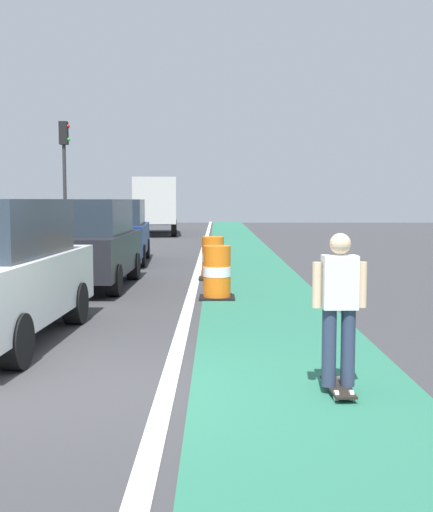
{
  "coord_description": "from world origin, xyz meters",
  "views": [
    {
      "loc": [
        1.43,
        -6.84,
        2.03
      ],
      "look_at": [
        1.47,
        3.78,
        1.1
      ],
      "focal_mm": 45.16,
      "sensor_mm": 36.0,
      "label": 1
    }
  ],
  "objects_px": {
    "parked_suv_third": "(115,231)",
    "delivery_truck_down_block": "(154,203)",
    "traffic_barrel_mid": "(211,259)",
    "traffic_light_corner": "(62,162)",
    "skateboarder_on_lane": "(337,308)",
    "traffic_barrel_front": "(215,273)",
    "parked_suv_second": "(87,243)"
  },
  "relations": [
    {
      "from": "parked_suv_third",
      "to": "traffic_barrel_front",
      "type": "distance_m",
      "value": 8.24
    },
    {
      "from": "parked_suv_third",
      "to": "delivery_truck_down_block",
      "type": "bearing_deg",
      "value": 91.14
    },
    {
      "from": "skateboarder_on_lane",
      "to": "delivery_truck_down_block",
      "type": "bearing_deg",
      "value": 98.84
    },
    {
      "from": "parked_suv_second",
      "to": "traffic_barrel_mid",
      "type": "height_order",
      "value": "parked_suv_second"
    },
    {
      "from": "skateboarder_on_lane",
      "to": "parked_suv_third",
      "type": "relative_size",
      "value": 0.36
    },
    {
      "from": "traffic_barrel_mid",
      "to": "delivery_truck_down_block",
      "type": "height_order",
      "value": "delivery_truck_down_block"
    },
    {
      "from": "parked_suv_second",
      "to": "parked_suv_third",
      "type": "height_order",
      "value": "same"
    },
    {
      "from": "traffic_barrel_mid",
      "to": "skateboarder_on_lane",
      "type": "bearing_deg",
      "value": -81.98
    },
    {
      "from": "parked_suv_third",
      "to": "traffic_light_corner",
      "type": "xyz_separation_m",
      "value": [
        -2.83,
        4.97,
        2.47
      ]
    },
    {
      "from": "traffic_barrel_mid",
      "to": "delivery_truck_down_block",
      "type": "xyz_separation_m",
      "value": [
        -3.44,
        21.19,
        1.31
      ]
    },
    {
      "from": "parked_suv_second",
      "to": "delivery_truck_down_block",
      "type": "xyz_separation_m",
      "value": [
        -0.57,
        22.66,
        0.81
      ]
    },
    {
      "from": "delivery_truck_down_block",
      "to": "traffic_barrel_mid",
      "type": "bearing_deg",
      "value": -80.79
    },
    {
      "from": "skateboarder_on_lane",
      "to": "parked_suv_second",
      "type": "relative_size",
      "value": 0.37
    },
    {
      "from": "skateboarder_on_lane",
      "to": "traffic_barrel_front",
      "type": "bearing_deg",
      "value": 101.02
    },
    {
      "from": "parked_suv_third",
      "to": "traffic_light_corner",
      "type": "height_order",
      "value": "traffic_light_corner"
    },
    {
      "from": "parked_suv_third",
      "to": "traffic_light_corner",
      "type": "bearing_deg",
      "value": 119.66
    },
    {
      "from": "parked_suv_second",
      "to": "traffic_light_corner",
      "type": "bearing_deg",
      "value": 105.84
    },
    {
      "from": "skateboarder_on_lane",
      "to": "traffic_light_corner",
      "type": "height_order",
      "value": "traffic_light_corner"
    },
    {
      "from": "delivery_truck_down_block",
      "to": "skateboarder_on_lane",
      "type": "bearing_deg",
      "value": -81.16
    },
    {
      "from": "parked_suv_third",
      "to": "traffic_barrel_front",
      "type": "bearing_deg",
      "value": -67.08
    },
    {
      "from": "parked_suv_second",
      "to": "parked_suv_third",
      "type": "distance_m",
      "value": 5.86
    },
    {
      "from": "traffic_barrel_front",
      "to": "delivery_truck_down_block",
      "type": "bearing_deg",
      "value": 98.26
    },
    {
      "from": "traffic_light_corner",
      "to": "traffic_barrel_mid",
      "type": "bearing_deg",
      "value": -57.58
    },
    {
      "from": "parked_suv_second",
      "to": "skateboarder_on_lane",
      "type": "bearing_deg",
      "value": -62.79
    },
    {
      "from": "parked_suv_second",
      "to": "parked_suv_third",
      "type": "relative_size",
      "value": 0.98
    },
    {
      "from": "traffic_barrel_mid",
      "to": "traffic_light_corner",
      "type": "bearing_deg",
      "value": 122.42
    },
    {
      "from": "traffic_barrel_front",
      "to": "traffic_light_corner",
      "type": "xyz_separation_m",
      "value": [
        -6.04,
        12.55,
        2.97
      ]
    },
    {
      "from": "parked_suv_second",
      "to": "traffic_barrel_mid",
      "type": "distance_m",
      "value": 3.26
    },
    {
      "from": "skateboarder_on_lane",
      "to": "parked_suv_second",
      "type": "distance_m",
      "value": 9.26
    },
    {
      "from": "delivery_truck_down_block",
      "to": "parked_suv_third",
      "type": "bearing_deg",
      "value": -88.86
    },
    {
      "from": "skateboarder_on_lane",
      "to": "parked_suv_third",
      "type": "height_order",
      "value": "parked_suv_third"
    },
    {
      "from": "parked_suv_second",
      "to": "delivery_truck_down_block",
      "type": "bearing_deg",
      "value": 91.45
    }
  ]
}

